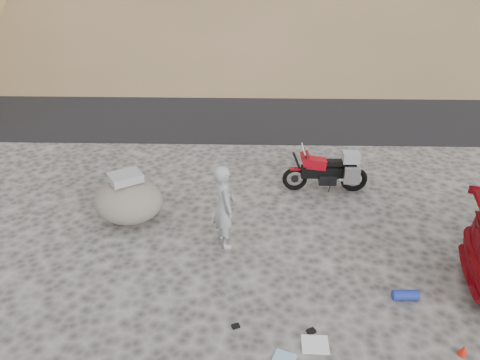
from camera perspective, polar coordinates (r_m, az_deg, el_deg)
name	(u,v)px	position (r m, az deg, el deg)	size (l,w,h in m)	color
ground	(285,265)	(9.09, 5.48, -10.31)	(140.00, 140.00, 0.00)	#3B3937
road	(270,104)	(17.03, 3.66, 9.18)	(120.00, 7.00, 0.05)	black
motorcycle	(329,171)	(11.36, 10.85, 1.06)	(2.05, 0.59, 1.22)	black
man	(225,243)	(9.61, -1.88, -7.68)	(0.64, 0.42, 1.76)	gray
boulder	(128,200)	(10.33, -13.44, -2.38)	(1.83, 1.70, 1.14)	#5B554E
gear_white_cloth	(315,344)	(7.74, 9.14, -19.17)	(0.42, 0.37, 0.01)	white
gear_blue_mat	(405,295)	(8.78, 19.52, -13.09)	(0.18, 0.18, 0.44)	#1A2B9D
gear_funnel	(463,350)	(8.19, 25.58, -18.19)	(0.15, 0.15, 0.19)	red
gear_glove_a	(236,326)	(7.90, -0.53, -17.38)	(0.13, 0.09, 0.04)	black
gear_glove_b	(311,331)	(7.90, 8.68, -17.74)	(0.13, 0.10, 0.04)	black
gear_blue_cloth	(285,358)	(7.52, 5.47, -20.76)	(0.33, 0.24, 0.01)	#89B5D4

